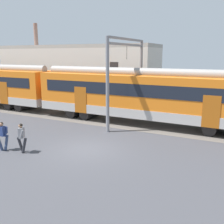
% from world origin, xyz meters
% --- Properties ---
extents(ground_plane, '(160.00, 160.00, 0.00)m').
position_xyz_m(ground_plane, '(0.00, 0.00, 0.00)').
color(ground_plane, '#424247').
extents(track_bed, '(80.00, 4.40, 0.01)m').
position_xyz_m(track_bed, '(-9.91, 6.90, 0.01)').
color(track_bed, '#605951').
rests_on(track_bed, ground).
extents(commuter_train, '(38.05, 3.07, 4.73)m').
position_xyz_m(commuter_train, '(-7.43, 6.89, 2.25)').
color(commuter_train, '#B2ADA8').
rests_on(commuter_train, ground).
extents(pedestrian_navy, '(0.54, 0.63, 1.67)m').
position_xyz_m(pedestrian_navy, '(-4.09, -2.18, 0.99)').
color(pedestrian_navy, navy).
rests_on(pedestrian_navy, ground).
extents(pedestrian_grey, '(0.71, 0.52, 1.67)m').
position_xyz_m(pedestrian_grey, '(-2.89, -1.95, 0.96)').
color(pedestrian_grey, '#28282D').
rests_on(pedestrian_grey, ground).
extents(catenary_gantry, '(0.24, 6.64, 6.53)m').
position_xyz_m(catenary_gantry, '(-0.52, 6.90, 4.31)').
color(catenary_gantry, gray).
rests_on(catenary_gantry, ground).
extents(background_building, '(20.01, 5.00, 9.20)m').
position_xyz_m(background_building, '(-10.73, 14.81, 3.21)').
color(background_building, beige).
rests_on(background_building, ground).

